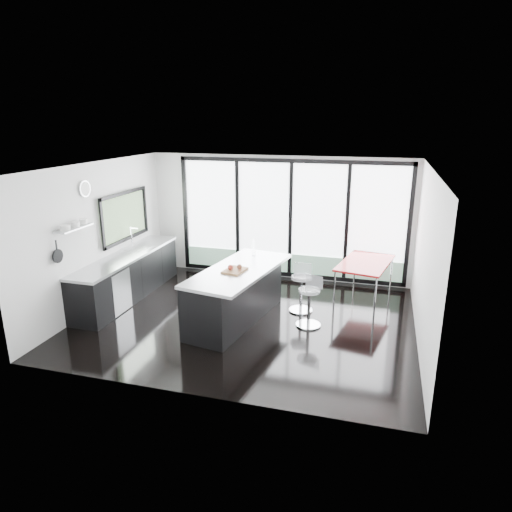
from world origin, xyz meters
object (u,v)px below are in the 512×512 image
(bar_stool_far, at_px, (301,294))
(island, at_px, (235,294))
(red_table, at_px, (364,281))
(bar_stool_near, at_px, (309,307))

(bar_stool_far, bearing_deg, island, -148.57)
(bar_stool_far, height_order, red_table, red_table)
(bar_stool_far, bearing_deg, bar_stool_near, -69.38)
(bar_stool_near, relative_size, red_table, 0.46)
(bar_stool_near, distance_m, bar_stool_far, 0.66)
(bar_stool_near, height_order, red_table, red_table)
(bar_stool_near, height_order, bar_stool_far, bar_stool_far)
(island, bearing_deg, bar_stool_far, 33.27)
(bar_stool_near, relative_size, bar_stool_far, 0.99)
(island, relative_size, bar_stool_far, 3.64)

